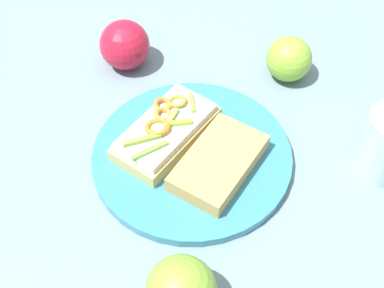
{
  "coord_description": "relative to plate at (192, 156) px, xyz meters",
  "views": [
    {
      "loc": [
        0.04,
        0.47,
        0.61
      ],
      "look_at": [
        0.0,
        0.0,
        0.03
      ],
      "focal_mm": 49.72,
      "sensor_mm": 36.0,
      "label": 1
    }
  ],
  "objects": [
    {
      "name": "bread_slice_side",
      "position": [
        -0.03,
        0.03,
        0.02
      ],
      "size": [
        0.15,
        0.16,
        0.03
      ],
      "primitive_type": "cube",
      "rotation": [
        0.0,
        0.0,
        4.06
      ],
      "color": "tan",
      "rests_on": "plate"
    },
    {
      "name": "apple_2",
      "position": [
        0.09,
        -0.21,
        0.03
      ],
      "size": [
        0.1,
        0.1,
        0.08
      ],
      "primitive_type": "sphere",
      "rotation": [
        0.0,
        0.0,
        1.76
      ],
      "color": "#B5172E",
      "rests_on": "ground_plane"
    },
    {
      "name": "ground_plane",
      "position": [
        0.0,
        0.0,
        -0.01
      ],
      "size": [
        2.0,
        2.0,
        0.0
      ],
      "primitive_type": "plane",
      "color": "slate",
      "rests_on": "ground"
    },
    {
      "name": "plate",
      "position": [
        0.0,
        0.0,
        0.0
      ],
      "size": [
        0.29,
        0.29,
        0.01
      ],
      "primitive_type": "cylinder",
      "color": "teal",
      "rests_on": "ground_plane"
    },
    {
      "name": "apple_0",
      "position": [
        -0.17,
        -0.16,
        0.03
      ],
      "size": [
        0.1,
        0.1,
        0.07
      ],
      "primitive_type": "sphere",
      "rotation": [
        0.0,
        0.0,
        3.99
      ],
      "color": "#82B433",
      "rests_on": "ground_plane"
    },
    {
      "name": "sandwich",
      "position": [
        0.03,
        -0.03,
        0.02
      ],
      "size": [
        0.17,
        0.18,
        0.04
      ],
      "rotation": [
        0.0,
        0.0,
        3.99
      ],
      "color": "tan",
      "rests_on": "plate"
    }
  ]
}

